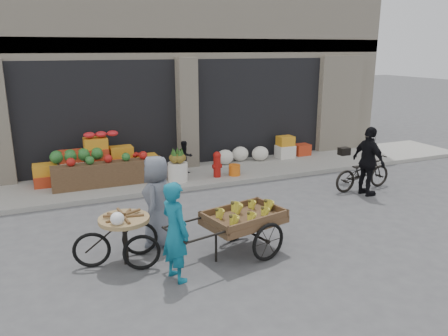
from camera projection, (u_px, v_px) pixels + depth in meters
name	position (u px, v px, depth m)	size (l,w,h in m)	color
ground	(268.00, 231.00, 8.72)	(80.00, 80.00, 0.00)	#424244
sidewalk	(198.00, 175.00, 12.34)	(18.00, 2.20, 0.12)	gray
building	(158.00, 53.00, 14.95)	(14.00, 6.45, 7.00)	beige
fruit_display	(106.00, 160.00, 11.49)	(3.10, 1.12, 1.24)	#BB3619
pineapple_bin	(178.00, 172.00, 11.53)	(0.52, 0.52, 0.50)	silver
fire_hydrant	(217.00, 163.00, 11.86)	(0.22, 0.22, 0.71)	#A5140F
orange_bucket	(234.00, 170.00, 12.07)	(0.32, 0.32, 0.30)	orange
right_bay_goods	(270.00, 150.00, 13.76)	(3.35, 0.60, 0.70)	silver
seated_person	(185.00, 157.00, 12.15)	(0.45, 0.35, 0.93)	black
banana_cart	(242.00, 216.00, 7.60)	(2.45, 1.40, 0.96)	brown
vendor_woman	(175.00, 232.00, 6.71)	(0.59, 0.38, 1.61)	#10627D
tricycle_cart	(124.00, 233.00, 7.26)	(1.46, 0.97, 0.95)	#9E7F51
vendor_grey	(157.00, 201.00, 7.94)	(0.82, 0.54, 1.69)	slate
bicycle	(363.00, 172.00, 11.18)	(0.60, 1.72, 0.90)	black
cyclist	(369.00, 162.00, 10.64)	(1.00, 0.42, 1.71)	black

